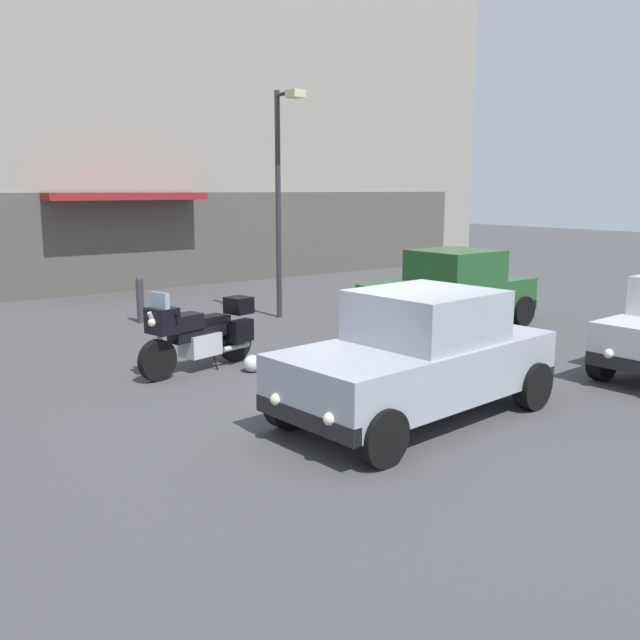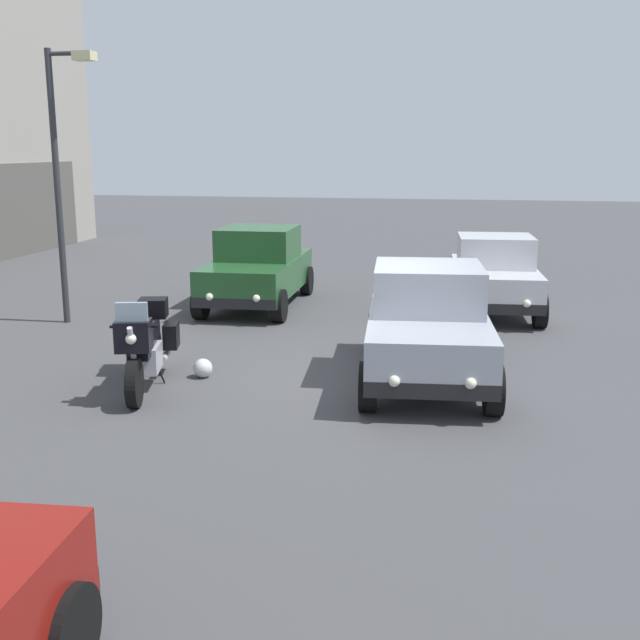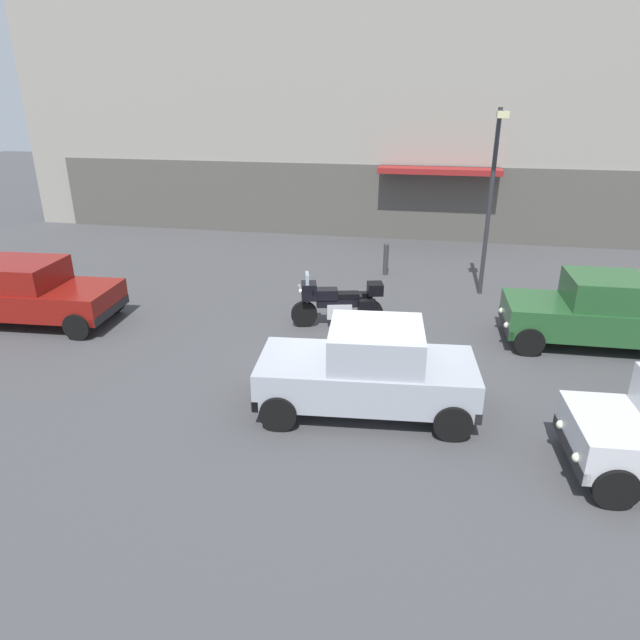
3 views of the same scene
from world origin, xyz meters
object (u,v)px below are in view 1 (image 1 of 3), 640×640
Objects in this scene: helmet at (252,363)px; bollard_curbside at (140,298)px; motorcycle at (200,332)px; car_hatchback_near at (451,290)px; car_wagon_end at (419,356)px; streetlamp_curbside at (281,183)px.

bollard_curbside is (0.17, 5.03, 0.40)m from helmet.
motorcycle is 0.57× the size of car_hatchback_near.
streetlamp_curbside reaches higher than car_wagon_end.
motorcycle is at bearing -78.34° from car_wagon_end.
motorcycle is 5.25m from streetlamp_curbside.
helmet is at bearing -129.32° from streetlamp_curbside.
bollard_curbside is at bearing -92.38° from car_wagon_end.
car_wagon_end is (1.15, -3.81, 0.19)m from motorcycle.
helmet is 0.06× the size of streetlamp_curbside.
streetlamp_curbside is (2.98, 3.64, 2.88)m from helmet.
car_hatchback_near reaches higher than motorcycle.
car_hatchback_near reaches higher than helmet.
streetlamp_curbside is 4.00m from bollard_curbside.
motorcycle is 2.16× the size of bollard_curbside.
streetlamp_curbside reaches higher than bollard_curbside.
motorcycle reaches higher than helmet.
streetlamp_curbside is (-2.23, 3.04, 2.21)m from car_hatchback_near.
car_hatchback_near is 3.80× the size of bollard_curbside.
streetlamp_curbside is at bearing 50.68° from helmet.
helmet is at bearing 119.44° from motorcycle.
streetlamp_curbside is at bearing -114.65° from car_wagon_end.
car_wagon_end reaches higher than bollard_curbside.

